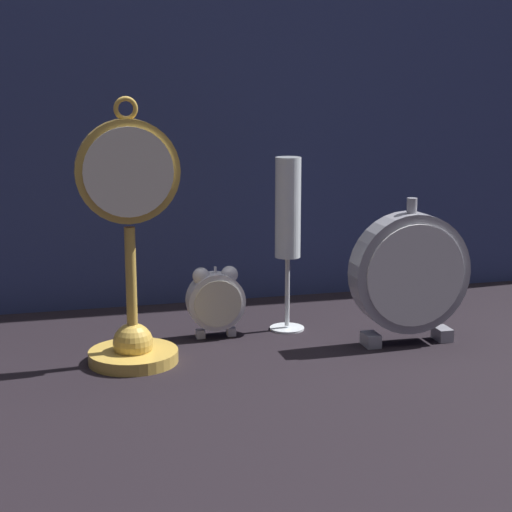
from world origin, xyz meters
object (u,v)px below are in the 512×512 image
Objects in this scene: pocket_watch_on_stand at (131,264)px; mantel_clock_silver at (410,274)px; champagne_flute at (288,220)px; alarm_clock_twin_bell at (216,299)px.

mantel_clock_silver is (0.38, -0.02, -0.03)m from pocket_watch_on_stand.
mantel_clock_silver is 0.81× the size of champagne_flute.
alarm_clock_twin_bell is (0.13, 0.08, -0.07)m from pocket_watch_on_stand.
mantel_clock_silver is at bearing -20.79° from alarm_clock_twin_bell.
alarm_clock_twin_bell is 0.27m from mantel_clock_silver.
pocket_watch_on_stand is 0.17m from alarm_clock_twin_bell.
champagne_flute reaches higher than mantel_clock_silver.
mantel_clock_silver reaches higher than alarm_clock_twin_bell.
pocket_watch_on_stand is at bearing -147.59° from alarm_clock_twin_bell.
pocket_watch_on_stand reaches higher than mantel_clock_silver.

